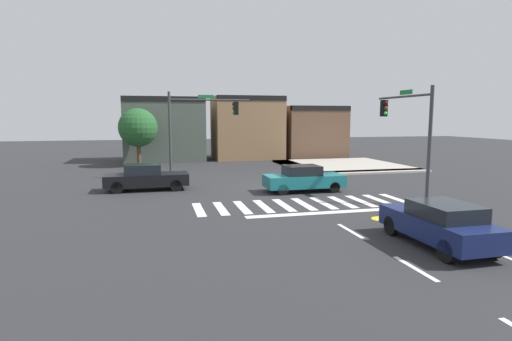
# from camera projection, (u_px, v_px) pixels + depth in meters

# --- Properties ---
(ground_plane) EXTENTS (120.00, 120.00, 0.00)m
(ground_plane) POSITION_uv_depth(u_px,v_px,m) (278.00, 189.00, 24.62)
(ground_plane) COLOR #2B2B2D
(crosswalk_near) EXTENTS (10.78, 2.96, 0.01)m
(crosswalk_near) POSITION_uv_depth(u_px,v_px,m) (304.00, 204.00, 20.29)
(crosswalk_near) COLOR silver
(crosswalk_near) RESTS_ON ground_plane
(lane_markings) EXTENTS (6.80, 18.75, 0.01)m
(lane_markings) POSITION_uv_depth(u_px,v_px,m) (407.00, 244.00, 13.89)
(lane_markings) COLOR white
(lane_markings) RESTS_ON ground_plane
(bike_detector_marking) EXTENTS (0.90, 0.90, 0.01)m
(bike_detector_marking) POSITION_uv_depth(u_px,v_px,m) (382.00, 219.00, 17.30)
(bike_detector_marking) COLOR yellow
(bike_detector_marking) RESTS_ON ground_plane
(curb_corner_northeast) EXTENTS (10.00, 10.60, 0.15)m
(curb_corner_northeast) POSITION_uv_depth(u_px,v_px,m) (340.00, 166.00, 35.69)
(curb_corner_northeast) COLOR #B2AA9E
(curb_corner_northeast) RESTS_ON ground_plane
(storefront_row) EXTENTS (22.70, 6.89, 6.42)m
(storefront_row) POSITION_uv_depth(u_px,v_px,m) (240.00, 129.00, 42.84)
(storefront_row) COLOR #4C564C
(storefront_row) RESTS_ON ground_plane
(traffic_signal_southeast) EXTENTS (0.32, 4.85, 5.80)m
(traffic_signal_southeast) POSITION_uv_depth(u_px,v_px,m) (408.00, 122.00, 21.60)
(traffic_signal_southeast) COLOR #383A3D
(traffic_signal_southeast) RESTS_ON ground_plane
(traffic_signal_northwest) EXTENTS (5.76, 0.32, 6.04)m
(traffic_signal_northwest) POSITION_uv_depth(u_px,v_px,m) (199.00, 119.00, 28.87)
(traffic_signal_northwest) COLOR #383A3D
(traffic_signal_northwest) RESTS_ON ground_plane
(car_black) EXTENTS (4.79, 1.83, 1.54)m
(car_black) POSITION_uv_depth(u_px,v_px,m) (146.00, 177.00, 24.12)
(car_black) COLOR black
(car_black) RESTS_ON ground_plane
(car_navy) EXTENTS (1.82, 4.35, 1.50)m
(car_navy) POSITION_uv_depth(u_px,v_px,m) (440.00, 223.00, 13.54)
(car_navy) COLOR #141E4C
(car_navy) RESTS_ON ground_plane
(car_teal) EXTENTS (4.54, 1.86, 1.52)m
(car_teal) POSITION_uv_depth(u_px,v_px,m) (303.00, 179.00, 23.68)
(car_teal) COLOR #196B70
(car_teal) RESTS_ON ground_plane
(roadside_tree) EXTENTS (3.37, 3.37, 5.09)m
(roadside_tree) POSITION_uv_depth(u_px,v_px,m) (138.00, 128.00, 35.67)
(roadside_tree) COLOR #4C3823
(roadside_tree) RESTS_ON ground_plane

